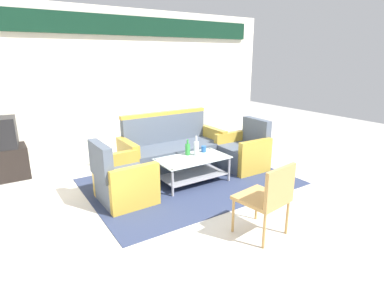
{
  "coord_description": "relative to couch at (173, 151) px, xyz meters",
  "views": [
    {
      "loc": [
        -2.48,
        -3.0,
        1.92
      ],
      "look_at": [
        -0.07,
        0.71,
        0.65
      ],
      "focal_mm": 28.9,
      "sensor_mm": 36.0,
      "label": 1
    }
  ],
  "objects": [
    {
      "name": "armchair_left",
      "position": [
        -1.21,
        -0.76,
        -0.03
      ],
      "size": [
        0.72,
        0.78,
        0.85
      ],
      "rotation": [
        0.0,
        0.0,
        -1.54
      ],
      "color": "#4C5666",
      "rests_on": "rug"
    },
    {
      "name": "bottle_green",
      "position": [
        -0.05,
        -0.58,
        0.19
      ],
      "size": [
        0.08,
        0.08,
        0.25
      ],
      "color": "#2D8C38",
      "rests_on": "coffee_table"
    },
    {
      "name": "rug",
      "position": [
        -0.09,
        -0.7,
        -0.31
      ],
      "size": [
        3.06,
        2.19,
        0.01
      ],
      "primitive_type": "cube",
      "color": "#2D3856",
      "rests_on": "ground"
    },
    {
      "name": "cup",
      "position": [
        0.25,
        -0.59,
        0.14
      ],
      "size": [
        0.08,
        0.08,
        0.1
      ],
      "primitive_type": "cylinder",
      "color": "#2659A5",
      "rests_on": "coffee_table"
    },
    {
      "name": "couch",
      "position": [
        0.0,
        0.0,
        0.0
      ],
      "size": [
        1.8,
        0.75,
        0.96
      ],
      "rotation": [
        0.0,
        0.0,
        3.14
      ],
      "color": "#4C5666",
      "rests_on": "rug"
    },
    {
      "name": "bottle_clear",
      "position": [
        0.05,
        -0.67,
        0.21
      ],
      "size": [
        0.08,
        0.08,
        0.31
      ],
      "color": "silver",
      "rests_on": "coffee_table"
    },
    {
      "name": "armchair_right",
      "position": [
        1.03,
        -0.69,
        -0.03
      ],
      "size": [
        0.71,
        0.77,
        0.85
      ],
      "rotation": [
        0.0,
        0.0,
        1.55
      ],
      "color": "#4C5666",
      "rests_on": "rug"
    },
    {
      "name": "ground_plane",
      "position": [
        -0.05,
        -1.5,
        -0.32
      ],
      "size": [
        14.0,
        14.0,
        0.0
      ],
      "primitive_type": "plane",
      "color": "beige"
    },
    {
      "name": "wicker_chair",
      "position": [
        -0.2,
        -2.43,
        0.18
      ],
      "size": [
        0.54,
        0.54,
        0.84
      ],
      "rotation": [
        0.0,
        0.0,
        0.14
      ],
      "color": "#AD844C",
      "rests_on": "ground"
    },
    {
      "name": "wall_back",
      "position": [
        -0.05,
        1.55,
        1.16
      ],
      "size": [
        6.52,
        0.19,
        2.8
      ],
      "color": "silver",
      "rests_on": "ground"
    },
    {
      "name": "coffee_table",
      "position": [
        -0.07,
        -0.75,
        -0.04
      ],
      "size": [
        1.1,
        0.6,
        0.4
      ],
      "color": "silver",
      "rests_on": "rug"
    },
    {
      "name": "tv_stand",
      "position": [
        -2.56,
        1.05,
        -0.06
      ],
      "size": [
        0.8,
        0.5,
        0.52
      ],
      "primitive_type": "cube",
      "color": "black",
      "rests_on": "ground"
    }
  ]
}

